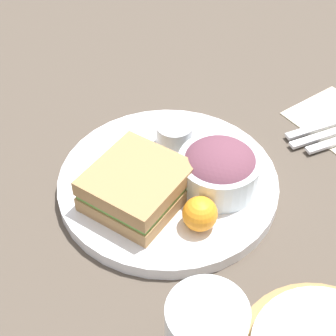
% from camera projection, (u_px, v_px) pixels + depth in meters
% --- Properties ---
extents(ground_plane, '(4.00, 4.00, 0.00)m').
position_uv_depth(ground_plane, '(168.00, 189.00, 0.73)').
color(ground_plane, '#4C4238').
extents(plate, '(0.28, 0.28, 0.02)m').
position_uv_depth(plate, '(168.00, 184.00, 0.73)').
color(plate, silver).
rests_on(plate, ground_plane).
extents(sandwich, '(0.14, 0.14, 0.05)m').
position_uv_depth(sandwich, '(137.00, 186.00, 0.68)').
color(sandwich, '#A37A4C').
rests_on(sandwich, plate).
extents(salad_bowl, '(0.10, 0.10, 0.06)m').
position_uv_depth(salad_bowl, '(219.00, 168.00, 0.69)').
color(salad_bowl, silver).
rests_on(salad_bowl, plate).
extents(dressing_cup, '(0.05, 0.05, 0.04)m').
position_uv_depth(dressing_cup, '(174.00, 136.00, 0.75)').
color(dressing_cup, '#B7B7BC').
rests_on(dressing_cup, plate).
extents(orange_wedge, '(0.04, 0.04, 0.04)m').
position_uv_depth(orange_wedge, '(200.00, 214.00, 0.65)').
color(orange_wedge, orange).
rests_on(orange_wedge, plate).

